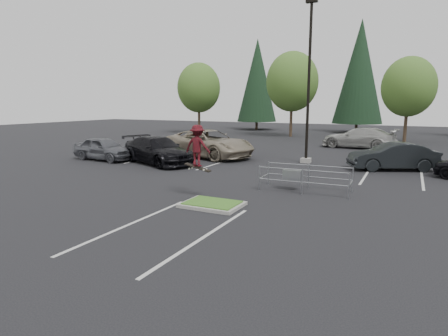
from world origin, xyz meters
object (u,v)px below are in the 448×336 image
at_px(car_l_black, 157,150).
at_px(car_r_charc, 393,156).
at_px(decid_b, 292,84).
at_px(cart_corral, 296,175).
at_px(car_l_grey, 104,149).
at_px(conif_a, 257,81).
at_px(car_l_tan, 208,143).
at_px(light_pole, 308,91).
at_px(car_far_silver, 359,138).
at_px(conif_b, 359,72).
at_px(decid_a, 199,89).
at_px(decid_c, 408,89).
at_px(skateboarder, 198,146).

xyz_separation_m(car_l_black, car_r_charc, (13.67, 4.09, -0.06)).
xyz_separation_m(decid_b, cart_corral, (8.07, -26.55, -5.36)).
distance_m(car_l_grey, car_r_charc, 18.35).
bearing_deg(decid_b, conif_a, 130.17).
relative_size(car_l_tan, car_r_charc, 1.45).
distance_m(light_pole, car_far_silver, 10.85).
xyz_separation_m(conif_a, conif_b, (14.00, 0.50, 0.75)).
distance_m(decid_a, car_r_charc, 30.45).
distance_m(conif_b, car_far_silver, 19.93).
relative_size(decid_c, cart_corral, 2.14).
relative_size(skateboarder, car_l_tan, 0.27).
height_order(light_pole, conif_a, conif_a).
relative_size(decid_a, decid_c, 1.06).
height_order(car_l_tan, car_far_silver, car_l_tan).
xyz_separation_m(car_l_tan, car_r_charc, (12.17, 0.00, -0.18)).
distance_m(decid_b, car_l_black, 23.78).
distance_m(decid_b, car_l_tan, 19.70).
bearing_deg(car_l_black, car_l_grey, 117.88).
height_order(decid_c, car_far_silver, decid_c).
height_order(conif_a, car_l_black, conif_a).
bearing_deg(cart_corral, car_l_grey, 165.91).
height_order(decid_b, decid_c, decid_b).
height_order(decid_c, skateboarder, decid_c).
bearing_deg(decid_a, conif_a, 68.09).
height_order(car_r_charc, car_far_silver, car_far_silver).
xyz_separation_m(light_pole, car_l_grey, (-12.63, -5.00, -3.78)).
bearing_deg(decid_a, cart_corral, -52.38).
height_order(light_pole, decid_c, light_pole).
distance_m(car_l_black, car_r_charc, 14.27).
bearing_deg(conif_b, decid_b, -121.09).
height_order(light_pole, car_r_charc, light_pole).
xyz_separation_m(skateboarder, car_l_tan, (-5.30, 10.50, -1.14)).
distance_m(cart_corral, car_l_tan, 11.40).
distance_m(decid_b, conif_a, 12.43).
distance_m(decid_a, conif_a, 10.85).
bearing_deg(conif_b, car_r_charc, -78.94).
distance_m(car_l_tan, car_l_grey, 7.21).
xyz_separation_m(decid_a, decid_b, (12.00, 0.50, 0.46)).
relative_size(decid_a, car_l_grey, 1.94).
distance_m(car_l_black, car_far_silver, 18.03).
bearing_deg(decid_b, car_l_black, -94.92).
bearing_deg(decid_c, light_pole, -107.11).
height_order(conif_a, car_l_grey, conif_a).
relative_size(car_l_grey, car_r_charc, 0.95).
relative_size(decid_a, conif_b, 0.61).
bearing_deg(car_l_grey, conif_b, -15.61).
distance_m(decid_b, car_l_grey, 24.88).
bearing_deg(decid_c, skateboarder, -104.00).
bearing_deg(car_far_silver, car_l_tan, -34.43).
bearing_deg(decid_b, car_r_charc, -58.47).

